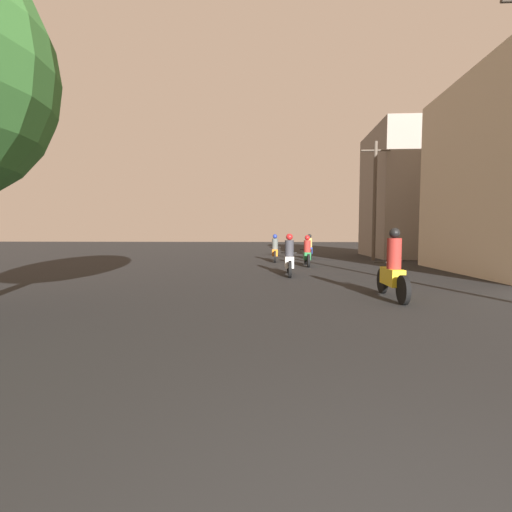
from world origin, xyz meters
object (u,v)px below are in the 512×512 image
at_px(motorcycle_green, 307,253).
at_px(motorcycle_orange, 275,251).
at_px(building_right_far, 402,194).
at_px(motorcycle_blue, 309,249).
at_px(motorcycle_white, 289,259).
at_px(motorcycle_yellow, 393,271).
at_px(utility_pole_far, 375,199).

xyz_separation_m(motorcycle_green, motorcycle_orange, (-1.51, 2.36, 0.01)).
bearing_deg(building_right_far, motorcycle_blue, -160.46).
height_order(motorcycle_white, motorcycle_blue, motorcycle_white).
xyz_separation_m(motorcycle_white, motorcycle_orange, (-0.51, 6.11, -0.01)).
xyz_separation_m(motorcycle_yellow, motorcycle_blue, (-0.66, 12.67, -0.05)).
xyz_separation_m(motorcycle_yellow, building_right_far, (5.57, 14.88, 3.46)).
xyz_separation_m(motorcycle_yellow, utility_pole_far, (2.86, 11.60, 2.83)).
xyz_separation_m(motorcycle_white, motorcycle_blue, (1.57, 8.33, -0.01)).
bearing_deg(motorcycle_blue, motorcycle_yellow, -88.57).
relative_size(motorcycle_yellow, utility_pole_far, 0.31).
bearing_deg(motorcycle_yellow, motorcycle_blue, 95.19).
height_order(motorcycle_yellow, utility_pole_far, utility_pole_far).
relative_size(motorcycle_white, motorcycle_green, 0.96).
bearing_deg(utility_pole_far, motorcycle_white, -125.02).
height_order(motorcycle_yellow, motorcycle_blue, motorcycle_yellow).
relative_size(motorcycle_yellow, motorcycle_white, 1.05).
relative_size(motorcycle_yellow, motorcycle_green, 1.01).
xyz_separation_m(motorcycle_blue, utility_pole_far, (3.52, -1.07, 2.88)).
bearing_deg(motorcycle_orange, motorcycle_blue, 55.56).
relative_size(motorcycle_green, motorcycle_blue, 0.98).
bearing_deg(motorcycle_yellow, utility_pole_far, 78.36).
bearing_deg(motorcycle_blue, utility_pole_far, -18.42).
relative_size(motorcycle_white, motorcycle_blue, 0.94).
xyz_separation_m(motorcycle_orange, building_right_far, (8.31, 4.43, 3.52)).
height_order(motorcycle_yellow, building_right_far, building_right_far).
relative_size(motorcycle_blue, utility_pole_far, 0.31).
bearing_deg(motorcycle_yellow, building_right_far, 71.66).
distance_m(motorcycle_orange, utility_pole_far, 6.40).
xyz_separation_m(motorcycle_white, motorcycle_green, (1.00, 3.75, -0.02)).
bearing_deg(motorcycle_green, motorcycle_white, -98.03).
bearing_deg(utility_pole_far, building_right_far, 50.36).
distance_m(motorcycle_blue, utility_pole_far, 4.67).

